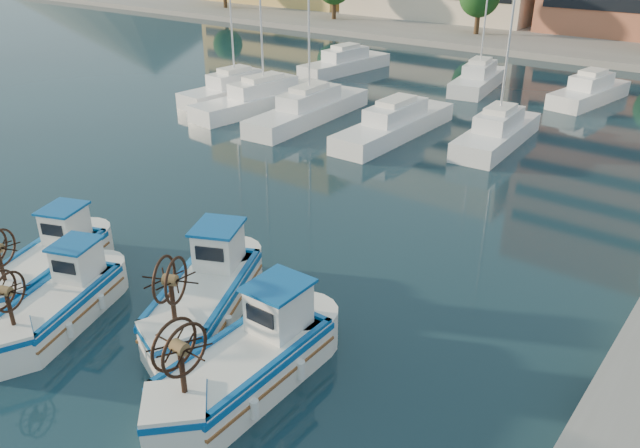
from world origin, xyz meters
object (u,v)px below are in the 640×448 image
at_px(fishing_boat_b, 61,299).
at_px(fishing_boat_d, 250,358).
at_px(fishing_boat_c, 207,291).
at_px(fishing_boat_a, 49,260).

height_order(fishing_boat_b, fishing_boat_d, fishing_boat_d).
height_order(fishing_boat_b, fishing_boat_c, fishing_boat_c).
bearing_deg(fishing_boat_b, fishing_boat_a, 134.43).
bearing_deg(fishing_boat_c, fishing_boat_b, -163.36).
bearing_deg(fishing_boat_b, fishing_boat_d, -9.85).
xyz_separation_m(fishing_boat_a, fishing_boat_b, (2.38, -1.07, -0.03)).
bearing_deg(fishing_boat_d, fishing_boat_a, -179.67).
xyz_separation_m(fishing_boat_c, fishing_boat_d, (3.23, -1.53, 0.00)).
xyz_separation_m(fishing_boat_a, fishing_boat_d, (8.79, 0.24, 0.08)).
xyz_separation_m(fishing_boat_a, fishing_boat_c, (5.56, 1.77, 0.08)).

